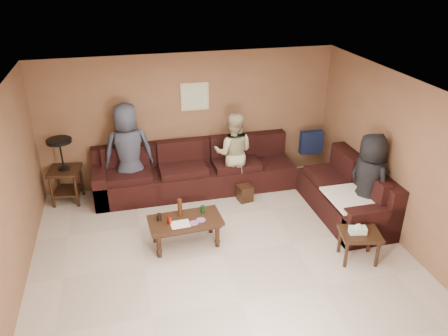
# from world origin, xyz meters

# --- Properties ---
(room) EXTENTS (5.60, 5.50, 2.50)m
(room) POSITION_xyz_m (0.00, 0.00, 1.66)
(room) COLOR beige
(room) RESTS_ON ground
(sectional_sofa) EXTENTS (4.65, 2.90, 0.97)m
(sectional_sofa) POSITION_xyz_m (0.81, 1.52, 0.33)
(sectional_sofa) COLOR black
(sectional_sofa) RESTS_ON ground
(coffee_table) EXTENTS (1.12, 0.60, 0.74)m
(coffee_table) POSITION_xyz_m (-0.48, 0.37, 0.39)
(coffee_table) COLOR #311C10
(coffee_table) RESTS_ON ground
(end_table_left) EXTENTS (0.61, 0.61, 1.20)m
(end_table_left) POSITION_xyz_m (-2.32, 2.19, 0.63)
(end_table_left) COLOR #311C10
(end_table_left) RESTS_ON ground
(side_table_right) EXTENTS (0.65, 0.57, 0.61)m
(side_table_right) POSITION_xyz_m (1.90, -0.59, 0.40)
(side_table_right) COLOR #311C10
(side_table_right) RESTS_ON ground
(waste_bin) EXTENTS (0.28, 0.28, 0.29)m
(waste_bin) POSITION_xyz_m (0.79, 1.44, 0.15)
(waste_bin) COLOR #311C10
(waste_bin) RESTS_ON ground
(wall_art) EXTENTS (0.52, 0.04, 0.52)m
(wall_art) POSITION_xyz_m (0.10, 2.48, 1.70)
(wall_art) COLOR tan
(wall_art) RESTS_ON ground
(person_left) EXTENTS (0.90, 0.62, 1.78)m
(person_left) POSITION_xyz_m (-1.18, 2.10, 0.89)
(person_left) COLOR #333747
(person_left) RESTS_ON ground
(person_middle) EXTENTS (0.88, 0.78, 1.52)m
(person_middle) POSITION_xyz_m (0.69, 1.90, 0.76)
(person_middle) COLOR #B8B289
(person_middle) RESTS_ON ground
(person_right) EXTENTS (0.69, 0.89, 1.62)m
(person_right) POSITION_xyz_m (2.43, 0.19, 0.81)
(person_right) COLOR black
(person_right) RESTS_ON ground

